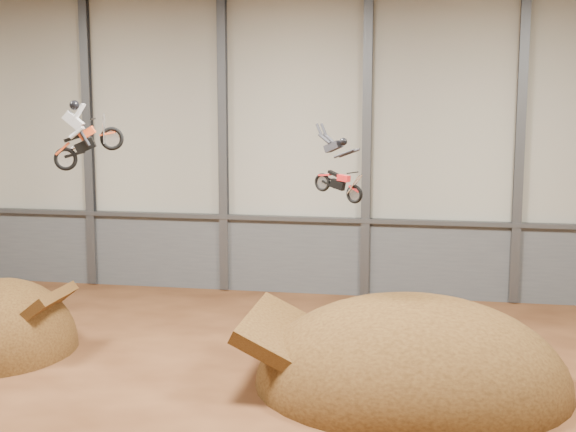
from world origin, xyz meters
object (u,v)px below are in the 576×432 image
Objects in this scene: takeoff_ramp at (2,351)px; landing_ramp at (411,386)px; fmx_rider_a at (93,126)px; fmx_rider_b at (337,164)px.

landing_ramp is at bearing -3.30° from takeoff_ramp.
fmx_rider_a is at bearing -14.91° from takeoff_ramp.
fmx_rider_a is 8.07m from fmx_rider_b.
fmx_rider_a reaches higher than landing_ramp.
landing_ramp reaches higher than takeoff_ramp.
fmx_rider_a is 0.98× the size of fmx_rider_b.
takeoff_ramp is 0.61× the size of landing_ramp.
landing_ramp is 7.56m from fmx_rider_b.
fmx_rider_b is (12.36, -1.03, 7.15)m from takeoff_ramp.
fmx_rider_a reaches higher than takeoff_ramp.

